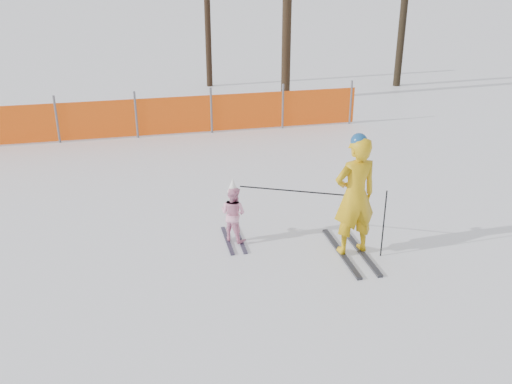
% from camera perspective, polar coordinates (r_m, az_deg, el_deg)
% --- Properties ---
extents(ground, '(120.00, 120.00, 0.00)m').
position_cam_1_polar(ground, '(9.41, 0.66, -6.78)').
color(ground, white).
rests_on(ground, ground).
extents(adult, '(0.79, 1.68, 2.10)m').
position_cam_1_polar(adult, '(9.27, 9.86, -0.37)').
color(adult, black).
rests_on(adult, ground).
extents(child, '(0.61, 1.02, 1.17)m').
position_cam_1_polar(child, '(9.75, -2.29, -2.12)').
color(child, black).
rests_on(child, ground).
extents(ski_poles, '(2.19, 1.01, 1.18)m').
position_cam_1_polar(ski_poles, '(9.37, 7.28, -1.20)').
color(ski_poles, black).
rests_on(ski_poles, ground).
extents(safety_fence, '(14.13, 0.06, 1.25)m').
position_cam_1_polar(safety_fence, '(15.52, -15.43, 7.00)').
color(safety_fence, '#595960').
rests_on(safety_fence, ground).
extents(tree_trunks, '(6.93, 2.85, 6.35)m').
position_cam_1_polar(tree_trunks, '(19.86, 5.80, 18.16)').
color(tree_trunks, black).
rests_on(tree_trunks, ground).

